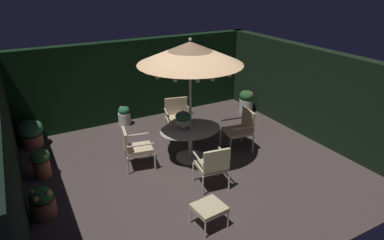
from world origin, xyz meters
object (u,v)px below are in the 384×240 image
object	(u,v)px
patio_chair_north	(134,146)
patio_chair_northeast	(213,164)
centerpiece_planter	(183,119)
patio_chair_east	(241,127)
patio_chair_southeast	(178,115)
potted_plant_left_near	(124,116)
patio_umbrella	(190,53)
potted_plant_back_left	(42,202)
potted_plant_back_right	(246,101)
potted_plant_right_near	(31,133)
potted_plant_front_corner	(41,162)
patio_dining_table	(190,136)
ottoman_footrest	(209,208)

from	to	relation	value
patio_chair_north	patio_chair_northeast	size ratio (longest dim) A/B	0.98
centerpiece_planter	patio_chair_east	world-z (taller)	centerpiece_planter
centerpiece_planter	patio_chair_northeast	xyz separation A→B (m)	(-0.03, -1.34, -0.45)
patio_chair_southeast	potted_plant_left_near	distance (m)	1.69
patio_umbrella	centerpiece_planter	bearing A→B (deg)	152.55
potted_plant_back_left	potted_plant_back_right	bearing A→B (deg)	19.91
patio_umbrella	potted_plant_left_near	size ratio (longest dim) A/B	5.06
patio_chair_northeast	potted_plant_back_left	distance (m)	3.16
patio_chair_southeast	potted_plant_right_near	size ratio (longest dim) A/B	1.46
patio_umbrella	potted_plant_front_corner	bearing A→B (deg)	165.57
patio_dining_table	potted_plant_back_right	distance (m)	3.32
patio_chair_southeast	potted_plant_back_right	world-z (taller)	patio_chair_southeast
centerpiece_planter	potted_plant_left_near	distance (m)	2.65
patio_chair_north	ottoman_footrest	world-z (taller)	patio_chair_north
patio_chair_southeast	potted_plant_back_left	size ratio (longest dim) A/B	1.76
patio_umbrella	potted_plant_left_near	distance (m)	3.44
centerpiece_planter	patio_chair_east	distance (m)	1.51
centerpiece_planter	potted_plant_back_right	xyz separation A→B (m)	(3.00, 1.60, -0.63)
patio_chair_northeast	ottoman_footrest	xyz separation A→B (m)	(-0.64, -0.90, -0.20)
patio_umbrella	patio_dining_table	bearing A→B (deg)	-151.82
ottoman_footrest	potted_plant_front_corner	distance (m)	3.75
patio_umbrella	potted_plant_back_left	size ratio (longest dim) A/B	5.00
patio_chair_northeast	potted_plant_left_near	distance (m)	3.87
potted_plant_right_near	centerpiece_planter	bearing A→B (deg)	-37.81
patio_dining_table	potted_plant_front_corner	xyz separation A→B (m)	(-3.11, 0.80, -0.21)
patio_dining_table	potted_plant_front_corner	world-z (taller)	patio_dining_table
patio_chair_north	potted_plant_left_near	xyz separation A→B (m)	(0.52, 2.32, -0.25)
patio_umbrella	centerpiece_planter	world-z (taller)	patio_umbrella
patio_chair_east	potted_plant_left_near	world-z (taller)	patio_chair_east
patio_chair_northeast	patio_dining_table	bearing A→B (deg)	81.84
potted_plant_left_near	potted_plant_back_left	distance (m)	3.98
patio_dining_table	centerpiece_planter	size ratio (longest dim) A/B	3.25
patio_chair_east	potted_plant_back_right	world-z (taller)	patio_chair_east
potted_plant_back_right	potted_plant_right_near	world-z (taller)	potted_plant_back_right
patio_chair_southeast	potted_plant_right_near	distance (m)	3.65
potted_plant_front_corner	potted_plant_right_near	world-z (taller)	potted_plant_right_near
patio_chair_southeast	potted_plant_front_corner	distance (m)	3.45
patio_dining_table	ottoman_footrest	xyz separation A→B (m)	(-0.82, -2.17, -0.21)
patio_chair_southeast	potted_plant_right_near	xyz separation A→B (m)	(-3.46, 1.16, -0.21)
potted_plant_left_near	patio_chair_northeast	bearing A→B (deg)	-81.70
patio_chair_southeast	potted_plant_back_right	bearing A→B (deg)	9.38
patio_dining_table	patio_chair_north	bearing A→B (deg)	169.43
patio_chair_southeast	potted_plant_back_right	distance (m)	2.60
patio_chair_east	patio_chair_southeast	xyz separation A→B (m)	(-0.98, 1.45, -0.01)
potted_plant_back_left	ottoman_footrest	bearing A→B (deg)	-33.88
patio_chair_east	potted_plant_front_corner	bearing A→B (deg)	167.25
potted_plant_left_near	potted_plant_right_near	distance (m)	2.42
patio_chair_north	potted_plant_back_left	size ratio (longest dim) A/B	1.65
patio_umbrella	centerpiece_planter	xyz separation A→B (m)	(-0.15, 0.08, -1.46)
potted_plant_back_left	potted_plant_right_near	world-z (taller)	potted_plant_right_near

